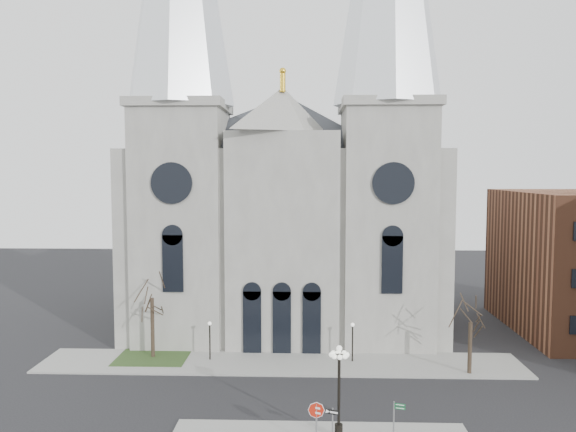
{
  "coord_description": "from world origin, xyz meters",
  "views": [
    {
      "loc": [
        2.13,
        -34.55,
        15.96
      ],
      "look_at": [
        0.72,
        8.0,
        12.61
      ],
      "focal_mm": 35.0,
      "sensor_mm": 36.0,
      "label": 1
    }
  ],
  "objects_px": {
    "globe_lamp": "(339,380)",
    "street_name_sign": "(395,417)",
    "one_way_sign": "(333,418)",
    "stop_sign": "(316,415)"
  },
  "relations": [
    {
      "from": "globe_lamp",
      "to": "street_name_sign",
      "type": "height_order",
      "value": "globe_lamp"
    },
    {
      "from": "one_way_sign",
      "to": "street_name_sign",
      "type": "height_order",
      "value": "street_name_sign"
    },
    {
      "from": "stop_sign",
      "to": "globe_lamp",
      "type": "distance_m",
      "value": 2.39
    },
    {
      "from": "one_way_sign",
      "to": "street_name_sign",
      "type": "relative_size",
      "value": 0.88
    },
    {
      "from": "street_name_sign",
      "to": "stop_sign",
      "type": "bearing_deg",
      "value": -150.7
    },
    {
      "from": "globe_lamp",
      "to": "street_name_sign",
      "type": "xyz_separation_m",
      "value": [
        3.36,
        0.13,
        -2.22
      ]
    },
    {
      "from": "globe_lamp",
      "to": "street_name_sign",
      "type": "bearing_deg",
      "value": 2.26
    },
    {
      "from": "street_name_sign",
      "to": "one_way_sign",
      "type": "bearing_deg",
      "value": -159.28
    },
    {
      "from": "one_way_sign",
      "to": "globe_lamp",
      "type": "bearing_deg",
      "value": 55.44
    },
    {
      "from": "stop_sign",
      "to": "one_way_sign",
      "type": "distance_m",
      "value": 1.39
    }
  ]
}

